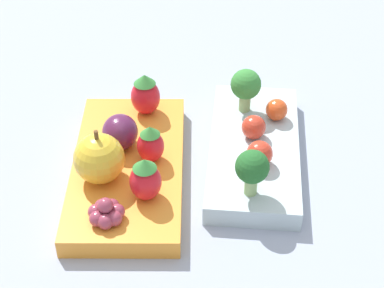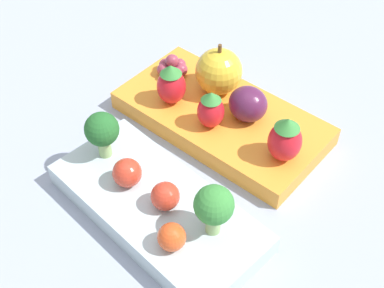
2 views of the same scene
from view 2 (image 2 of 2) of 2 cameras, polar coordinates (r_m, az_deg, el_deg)
The scene contains 14 objects.
ground_plane at distance 0.53m, azimuth -0.29°, elevation -2.72°, with size 4.00×4.00×0.00m, color #939EB2.
bento_box_savoury at distance 0.49m, azimuth -3.69°, elevation -6.82°, with size 0.21×0.12×0.02m.
bento_box_fruit at distance 0.57m, azimuth 3.15°, elevation 2.81°, with size 0.22×0.12×0.02m.
broccoli_floret_0 at distance 0.50m, azimuth -9.58°, elevation 1.42°, with size 0.03×0.03×0.05m.
broccoli_floret_1 at distance 0.43m, azimuth 2.35°, elevation -6.66°, with size 0.03×0.03×0.05m.
cherry_tomato_0 at distance 0.48m, azimuth -6.93°, elevation -3.06°, with size 0.03×0.03×0.03m.
cherry_tomato_1 at distance 0.46m, azimuth -2.87°, elevation -5.57°, with size 0.03×0.03×0.03m.
cherry_tomato_2 at distance 0.44m, azimuth -2.18°, elevation -9.88°, with size 0.02×0.02×0.02m.
apple at distance 0.57m, azimuth 2.88°, elevation 7.75°, with size 0.05×0.05×0.06m.
strawberry_0 at distance 0.53m, azimuth 2.02°, elevation 3.69°, with size 0.03×0.03×0.04m.
strawberry_1 at distance 0.56m, azimuth -2.23°, elevation 6.38°, with size 0.03×0.03×0.05m.
strawberry_2 at distance 0.50m, azimuth 9.91°, elevation 0.51°, with size 0.03×0.03×0.05m.
plum at distance 0.54m, azimuth 5.99°, elevation 4.27°, with size 0.04×0.04×0.04m.
grape_cluster at distance 0.60m, azimuth -2.12°, elevation 8.16°, with size 0.03×0.03×0.03m.
Camera 2 is at (-0.22, 0.27, 0.40)m, focal length 50.00 mm.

